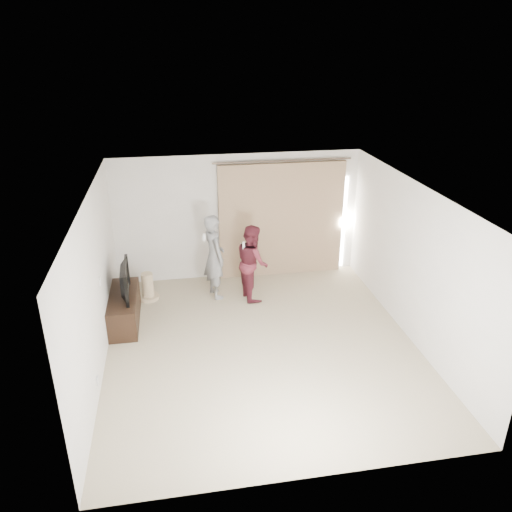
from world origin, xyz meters
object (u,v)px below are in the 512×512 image
at_px(person_woman, 252,262).
at_px(tv, 121,280).
at_px(person_man, 214,256).
at_px(tv_console, 124,308).

bearing_deg(person_woman, tv, -166.74).
relative_size(person_man, person_woman, 1.13).
xyz_separation_m(tv, person_man, (1.68, 0.73, 0.01)).
bearing_deg(person_man, tv, -156.58).
xyz_separation_m(tv_console, person_woman, (2.39, 0.56, 0.47)).
height_order(tv_console, tv, tv).
height_order(tv_console, person_man, person_man).
xyz_separation_m(tv_console, tv, (0.00, 0.00, 0.55)).
bearing_deg(tv, person_woman, -79.34).
xyz_separation_m(tv, person_woman, (2.39, 0.56, -0.08)).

